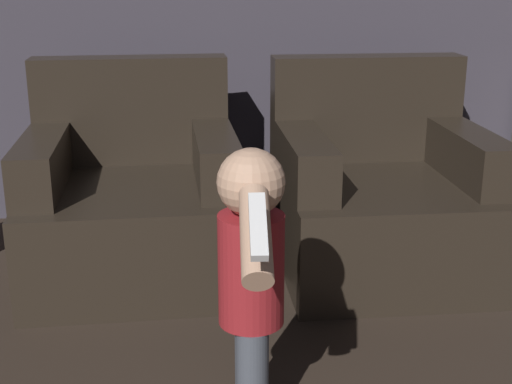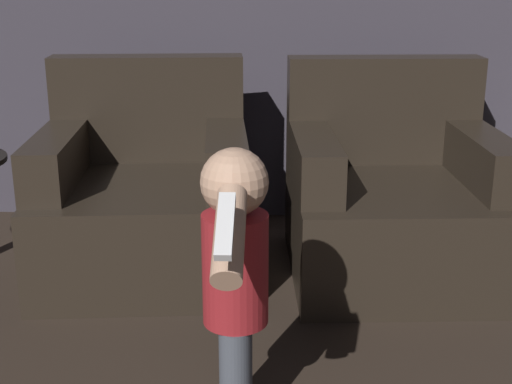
# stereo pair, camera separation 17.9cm
# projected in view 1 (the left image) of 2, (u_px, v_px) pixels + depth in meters

# --- Properties ---
(armchair_left) EXTENTS (0.91, 0.93, 0.86)m
(armchair_left) POSITION_uv_depth(u_px,v_px,m) (133.00, 202.00, 2.94)
(armchair_left) COLOR black
(armchair_left) RESTS_ON ground_plane
(armchair_right) EXTENTS (0.89, 0.91, 0.86)m
(armchair_right) POSITION_uv_depth(u_px,v_px,m) (380.00, 198.00, 2.98)
(armchair_right) COLOR black
(armchair_right) RESTS_ON ground_plane
(person_toddler) EXTENTS (0.17, 0.55, 0.79)m
(person_toddler) POSITION_uv_depth(u_px,v_px,m) (251.00, 270.00, 1.85)
(person_toddler) COLOR #474C56
(person_toddler) RESTS_ON ground_plane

